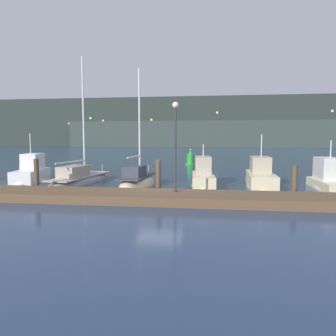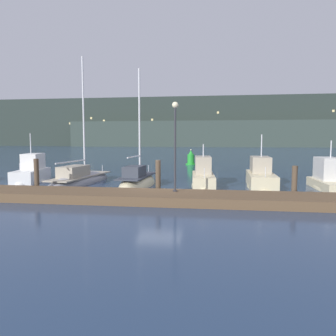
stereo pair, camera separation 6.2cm
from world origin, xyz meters
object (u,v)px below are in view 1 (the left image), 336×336
motorboat_berth_5 (203,181)px  channel_buoy (190,159)px  sailboat_berth_3 (80,181)px  dock_lamppost (175,133)px  motorboat_berth_2 (31,176)px  motorboat_berth_6 (261,181)px  motorboat_berth_7 (329,184)px  sailboat_berth_4 (138,184)px

motorboat_berth_5 → channel_buoy: motorboat_berth_5 is taller
sailboat_berth_3 → dock_lamppost: size_ratio=2.13×
motorboat_berth_2 → channel_buoy: size_ratio=2.54×
motorboat_berth_6 → channel_buoy: motorboat_berth_6 is taller
motorboat_berth_5 → motorboat_berth_7: (7.83, -0.15, -0.01)m
motorboat_berth_7 → motorboat_berth_6: bearing=173.1°
motorboat_berth_2 → channel_buoy: (10.33, 17.04, 0.31)m
channel_buoy → sailboat_berth_3: bearing=-110.7°
sailboat_berth_3 → sailboat_berth_4: 4.49m
motorboat_berth_7 → dock_lamppost: 10.78m
motorboat_berth_2 → motorboat_berth_5: (12.48, -0.46, -0.03)m
motorboat_berth_5 → motorboat_berth_6: bearing=5.3°
motorboat_berth_5 → motorboat_berth_7: size_ratio=1.05×
motorboat_berth_2 → sailboat_berth_4: sailboat_berth_4 is taller
motorboat_berth_7 → channel_buoy: (-9.98, 17.66, 0.35)m
sailboat_berth_3 → motorboat_berth_6: size_ratio=1.78×
sailboat_berth_4 → motorboat_berth_6: bearing=7.0°
motorboat_berth_2 → sailboat_berth_3: size_ratio=0.50×
motorboat_berth_2 → sailboat_berth_4: (8.20, -1.10, -0.27)m
channel_buoy → dock_lamppost: dock_lamppost is taller
dock_lamppost → motorboat_berth_6: bearing=47.7°
motorboat_berth_2 → motorboat_berth_7: size_ratio=0.98×
motorboat_berth_2 → motorboat_berth_7: 20.32m
sailboat_berth_4 → dock_lamppost: 6.36m
motorboat_berth_2 → motorboat_berth_7: bearing=-1.7°
sailboat_berth_4 → motorboat_berth_5: (4.28, 0.64, 0.24)m
motorboat_berth_6 → motorboat_berth_7: size_ratio=1.11×
motorboat_berth_6 → motorboat_berth_2: bearing=179.6°
motorboat_berth_2 → sailboat_berth_4: 8.28m
sailboat_berth_3 → channel_buoy: bearing=69.3°
motorboat_berth_2 → motorboat_berth_6: bearing=-0.4°
motorboat_berth_2 → motorboat_berth_5: bearing=-2.1°
dock_lamppost → motorboat_berth_5: bearing=76.5°
motorboat_berth_5 → sailboat_berth_3: bearing=178.2°
motorboat_berth_2 → dock_lamppost: (11.25, -5.58, 3.05)m
sailboat_berth_3 → motorboat_berth_6: sailboat_berth_3 is taller
motorboat_berth_5 → motorboat_berth_2: bearing=177.9°
motorboat_berth_2 → motorboat_berth_6: 16.23m
motorboat_berth_6 → dock_lamppost: bearing=-132.3°
sailboat_berth_3 → channel_buoy: 18.44m
motorboat_berth_5 → motorboat_berth_7: 7.83m
sailboat_berth_4 → motorboat_berth_7: (12.11, 0.49, 0.23)m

